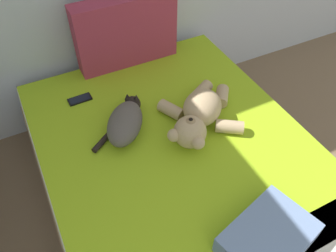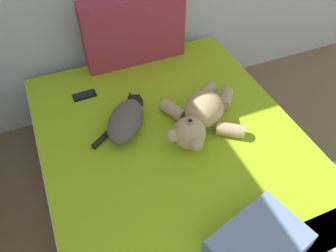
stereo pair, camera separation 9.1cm
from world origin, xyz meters
TOP-DOWN VIEW (x-y plane):
  - bed at (1.13, 3.02)m, footprint 1.51×1.94m
  - patterned_cushion at (1.19, 3.89)m, footprint 0.70×0.15m
  - cat at (0.92, 3.25)m, footprint 0.40×0.40m
  - teddy_bear at (1.31, 3.10)m, footprint 0.56×0.52m
  - cell_phone at (0.75, 3.63)m, footprint 0.15×0.08m
  - throw_pillow at (1.21, 2.33)m, footprint 0.46×0.38m

SIDE VIEW (x-z plane):
  - bed at x=1.13m, z-range 0.00..0.50m
  - cell_phone at x=0.75m, z-range 0.50..0.51m
  - throw_pillow at x=1.21m, z-range 0.50..0.61m
  - cat at x=0.92m, z-range 0.50..0.65m
  - teddy_bear at x=1.31m, z-range 0.49..0.69m
  - patterned_cushion at x=1.19m, z-range 0.50..0.98m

